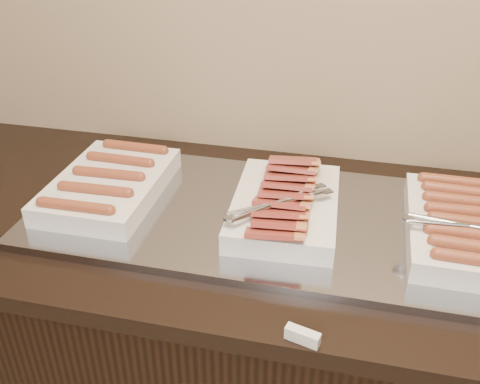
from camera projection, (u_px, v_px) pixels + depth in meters
name	position (u px, v px, depth m)	size (l,w,h in m)	color
counter	(274.00, 356.00, 1.49)	(2.06, 0.76, 0.90)	black
warming_tray	(288.00, 220.00, 1.25)	(1.20, 0.50, 0.02)	#90939D
dish_left	(110.00, 184.00, 1.32)	(0.25, 0.37, 0.07)	silver
dish_center	(285.00, 204.00, 1.22)	(0.25, 0.38, 0.09)	silver
dish_right	(467.00, 227.00, 1.15)	(0.27, 0.37, 0.08)	silver
label_holder	(303.00, 336.00, 0.93)	(0.06, 0.02, 0.02)	silver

